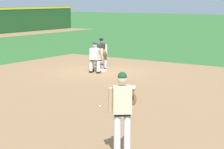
# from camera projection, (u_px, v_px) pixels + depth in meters

# --- Properties ---
(ground_plane) EXTENTS (160.00, 160.00, 0.00)m
(ground_plane) POSITION_uv_depth(u_px,v_px,m) (101.00, 71.00, 20.82)
(ground_plane) COLOR #336B2D
(infield_dirt_patch) EXTENTS (18.00, 18.00, 0.01)m
(infield_dirt_patch) POSITION_uv_depth(u_px,v_px,m) (108.00, 98.00, 15.18)
(infield_dirt_patch) COLOR #9E754C
(infield_dirt_patch) RESTS_ON ground
(first_base_bag) EXTENTS (0.38, 0.38, 0.09)m
(first_base_bag) POSITION_uv_depth(u_px,v_px,m) (101.00, 70.00, 20.81)
(first_base_bag) COLOR white
(first_base_bag) RESTS_ON ground
(baseball) EXTENTS (0.07, 0.07, 0.07)m
(baseball) POSITION_uv_depth(u_px,v_px,m) (100.00, 106.00, 13.79)
(baseball) COLOR white
(baseball) RESTS_ON ground
(pitcher) EXTENTS (0.85, 0.57, 1.86)m
(pitcher) POSITION_uv_depth(u_px,v_px,m) (123.00, 108.00, 9.40)
(pitcher) COLOR black
(pitcher) RESTS_ON ground
(first_baseman) EXTENTS (0.78, 1.07, 1.34)m
(first_baseman) POSITION_uv_depth(u_px,v_px,m) (99.00, 55.00, 20.96)
(first_baseman) COLOR black
(first_baseman) RESTS_ON ground
(baserunner) EXTENTS (0.47, 0.62, 1.46)m
(baserunner) POSITION_uv_depth(u_px,v_px,m) (95.00, 56.00, 20.17)
(baserunner) COLOR black
(baserunner) RESTS_ON ground
(umpire) EXTENTS (0.65, 0.68, 1.46)m
(umpire) POSITION_uv_depth(u_px,v_px,m) (101.00, 51.00, 22.22)
(umpire) COLOR black
(umpire) RESTS_ON ground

